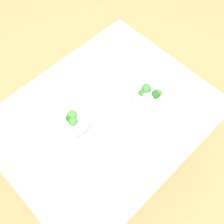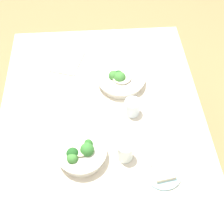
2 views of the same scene
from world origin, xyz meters
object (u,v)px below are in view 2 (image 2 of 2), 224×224
Objects in this scene: broccoli_bowl_near at (81,154)px; bread_side_plate at (163,172)px; fork_by_far_bowl at (166,60)px; fork_by_near_bowl at (50,194)px; water_glass_center at (132,107)px; napkin_folded_upper at (68,61)px; table_knife_left at (133,59)px; water_glass_side at (125,151)px; broccoli_bowl_far at (120,79)px.

broccoli_bowl_near reaches higher than bread_side_plate.
fork_by_far_bowl is 0.76× the size of fork_by_near_bowl.
fork_by_near_bowl is (0.42, -0.41, -0.04)m from water_glass_center.
table_knife_left is at bearing 88.69° from napkin_folded_upper.
broccoli_bowl_near is 1.26× the size of table_knife_left.
fork_by_near_bowl is at bearing -64.94° from water_glass_side.
fork_by_far_bowl is (-0.17, 0.30, -0.03)m from broccoli_bowl_far.
water_glass_side is (0.01, 0.20, 0.01)m from broccoli_bowl_near.
broccoli_bowl_far is at bearing -168.73° from water_glass_center.
bread_side_plate is 1.70× the size of water_glass_side.
napkin_folded_upper is at bearing -140.35° from water_glass_center.
broccoli_bowl_near reaches higher than napkin_folded_upper.
fork_by_far_bowl is at bearing 87.36° from napkin_folded_upper.
water_glass_center reaches higher than fork_by_far_bowl.
broccoli_bowl_far is at bearing 177.63° from water_glass_side.
napkin_folded_upper is at bearing -157.54° from water_glass_side.
broccoli_bowl_near is 1.08× the size of napkin_folded_upper.
water_glass_center is 0.40× the size of napkin_folded_upper.
bread_side_plate is 0.79× the size of napkin_folded_upper.
water_glass_center is (-0.36, -0.10, 0.03)m from bread_side_plate.
napkin_folded_upper is at bearing 15.46° from table_knife_left.
water_glass_center is at bearing 11.27° from broccoli_bowl_far.
fork_by_far_bowl is 0.39× the size of napkin_folded_upper.
fork_by_far_bowl is at bearing 146.50° from water_glass_center.
bread_side_plate is at bearing 29.87° from napkin_folded_upper.
water_glass_center is at bearing 166.78° from water_glass_side.
broccoli_bowl_near reaches higher than water_glass_side.
bread_side_plate reaches higher than fork_by_near_bowl.
water_glass_side reaches higher than table_knife_left.
bread_side_plate is 0.89m from napkin_folded_upper.
table_knife_left is at bearing 172.86° from water_glass_center.
fork_by_near_bowl is (0.17, -0.14, -0.04)m from broccoli_bowl_near.
water_glass_center reaches higher than bread_side_plate.
broccoli_bowl_near is at bearing 177.68° from fork_by_far_bowl.
bread_side_plate is 0.76m from table_knife_left.
table_knife_left is at bearing -176.08° from bread_side_plate.
broccoli_bowl_near is 0.67m from napkin_folded_upper.
fork_by_far_bowl is at bearing 153.98° from water_glass_side.
fork_by_far_bowl is at bearing 168.52° from bread_side_plate.
bread_side_plate reaches higher than fork_by_far_bowl.
napkin_folded_upper is at bearing -123.72° from broccoli_bowl_far.
napkin_folded_upper is (-0.03, -0.59, 0.00)m from fork_by_far_bowl.
fork_by_near_bowl is 0.51× the size of napkin_folded_upper.
water_glass_center reaches higher than fork_by_near_bowl.
broccoli_bowl_far is 3.18× the size of fork_by_far_bowl.
napkin_folded_upper is (-0.67, -0.28, -0.05)m from water_glass_side.
water_glass_side reaches higher than napkin_folded_upper.
table_knife_left is (-0.40, 0.05, -0.04)m from water_glass_center.
fork_by_far_bowl is at bearing 140.96° from broccoli_bowl_near.
water_glass_side is 0.73m from napkin_folded_upper.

